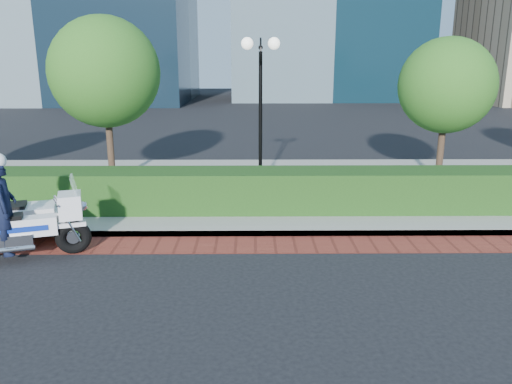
{
  "coord_description": "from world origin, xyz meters",
  "views": [
    {
      "loc": [
        0.76,
        -8.4,
        3.8
      ],
      "look_at": [
        0.85,
        2.1,
        1.0
      ],
      "focal_mm": 35.0,
      "sensor_mm": 36.0,
      "label": 1
    }
  ],
  "objects_px": {
    "lamppost": "(260,92)",
    "tree_c": "(447,86)",
    "tree_b": "(105,72)",
    "police_motorcycle": "(15,219)"
  },
  "relations": [
    {
      "from": "lamppost",
      "to": "police_motorcycle",
      "type": "xyz_separation_m",
      "value": [
        -4.96,
        -4.11,
        -2.23
      ]
    },
    {
      "from": "lamppost",
      "to": "tree_c",
      "type": "xyz_separation_m",
      "value": [
        5.5,
        1.3,
        0.09
      ]
    },
    {
      "from": "tree_c",
      "to": "police_motorcycle",
      "type": "distance_m",
      "value": 12.0
    },
    {
      "from": "tree_c",
      "to": "police_motorcycle",
      "type": "xyz_separation_m",
      "value": [
        -10.46,
        -5.41,
        -2.32
      ]
    },
    {
      "from": "tree_b",
      "to": "police_motorcycle",
      "type": "bearing_deg",
      "value": -94.81
    },
    {
      "from": "lamppost",
      "to": "tree_c",
      "type": "relative_size",
      "value": 0.98
    },
    {
      "from": "lamppost",
      "to": "tree_b",
      "type": "distance_m",
      "value": 4.71
    },
    {
      "from": "lamppost",
      "to": "police_motorcycle",
      "type": "height_order",
      "value": "lamppost"
    },
    {
      "from": "tree_b",
      "to": "lamppost",
      "type": "bearing_deg",
      "value": -16.11
    },
    {
      "from": "tree_b",
      "to": "police_motorcycle",
      "type": "height_order",
      "value": "tree_b"
    }
  ]
}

